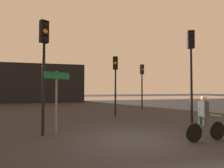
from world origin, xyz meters
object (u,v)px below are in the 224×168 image
traffic_light_center (115,75)px  traffic_light_near_left (44,55)px  traffic_light_near_right (191,60)px  distant_building (32,83)px  traffic_light_far_right (142,78)px  direction_sign_post (57,93)px  cyclist (204,118)px

traffic_light_center → traffic_light_near_left: traffic_light_near_left is taller
traffic_light_near_right → traffic_light_center: 4.95m
distant_building → traffic_light_center: size_ratio=3.65×
traffic_light_near_right → traffic_light_far_right: bearing=-73.7°
traffic_light_near_right → traffic_light_far_right: size_ratio=1.16×
traffic_light_near_right → traffic_light_near_left: bearing=21.3°
distant_building → direction_sign_post: 20.88m
traffic_light_near_left → cyclist: traffic_light_near_left is taller
traffic_light_center → traffic_light_far_right: 4.85m
traffic_light_near_right → traffic_light_near_left: size_ratio=1.04×
traffic_light_near_right → cyclist: 3.66m
traffic_light_near_left → cyclist: size_ratio=2.71×
traffic_light_near_right → traffic_light_far_right: (0.62, 7.38, -0.43)m
cyclist → traffic_light_near_right: bearing=146.9°
traffic_light_center → distant_building: bearing=-40.5°
distant_building → traffic_light_far_right: size_ratio=3.61×
distant_building → traffic_light_far_right: (11.76, -12.91, 0.15)m
traffic_light_far_right → traffic_light_near_left: 10.64m
direction_sign_post → traffic_light_far_right: bearing=-162.1°
traffic_light_center → cyclist: 6.80m
distant_building → direction_sign_post: (4.65, -20.33, -1.06)m
traffic_light_near_right → direction_sign_post: (-6.49, -0.03, -1.64)m
traffic_light_far_right → cyclist: 10.09m
traffic_light_center → traffic_light_far_right: traffic_light_far_right is taller
traffic_light_center → traffic_light_near_left: (-4.14, -4.03, 0.34)m
traffic_light_near_right → direction_sign_post: 6.70m
distant_building → traffic_light_near_left: distant_building is taller
traffic_light_near_right → traffic_light_far_right: traffic_light_near_right is taller
distant_building → traffic_light_near_right: distant_building is taller
cyclist → traffic_light_far_right: bearing=165.6°
distant_building → traffic_light_near_left: 20.74m
distant_building → traffic_light_far_right: distant_building is taller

